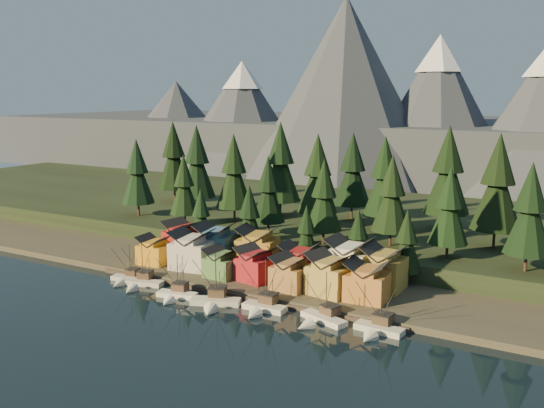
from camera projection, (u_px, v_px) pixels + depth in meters
The scene contains 46 objects.
ground at pixel (196, 319), 123.69m from camera, with size 500.00×500.00×0.00m, color black.
shore_strip at pixel (289, 267), 157.66m from camera, with size 400.00×50.00×1.50m, color #3D392C.
hillside at pixel (361, 223), 199.88m from camera, with size 420.00×100.00×6.00m, color black.
dock at pixel (240, 294), 137.66m from camera, with size 80.00×4.00×1.00m, color #4C4036.
mountain_ridge at pixel (446, 131), 303.09m from camera, with size 560.00×190.00×90.00m.
boat_0 at pixel (126, 275), 147.43m from camera, with size 9.58×10.22×10.12m.
boat_1 at pixel (139, 278), 144.08m from camera, with size 11.12×11.69×11.26m.
boat_2 at pixel (175, 289), 135.63m from camera, with size 9.74×10.26×11.07m.
boat_3 at pixel (214, 296), 130.66m from camera, with size 11.55×12.08×12.77m.
boat_4 at pixel (262, 301), 127.38m from camera, with size 9.76×10.60×12.27m.
boat_5 at pixel (320, 313), 121.31m from camera, with size 11.02×11.44×11.44m.
boat_6 at pixel (377, 322), 115.81m from camera, with size 10.01×10.78×12.05m.
house_front_0 at pixel (154, 249), 157.65m from camera, with size 7.97×7.61×7.36m.
house_front_1 at pixel (192, 248), 153.29m from camera, with size 10.87×10.56×9.85m.
house_front_2 at pixel (222, 262), 146.32m from camera, with size 7.61×7.66×7.13m.
house_front_3 at pixel (256, 263), 143.31m from camera, with size 9.37×9.07×8.19m.
house_front_4 at pixel (291, 271), 137.41m from camera, with size 8.15×8.72×7.81m.
house_front_5 at pixel (330, 273), 133.56m from camera, with size 10.11×9.43×9.39m.
house_front_6 at pixel (367, 280), 129.79m from camera, with size 9.26×8.82×8.67m.
house_back_0 at pixel (183, 238), 164.65m from camera, with size 9.92×9.61×9.80m.
house_back_1 at pixel (215, 242), 159.05m from camera, with size 10.58×10.67×10.20m.
house_back_2 at pixel (258, 246), 155.16m from camera, with size 11.05×10.41×10.24m.
house_back_3 at pixel (299, 260), 145.04m from camera, with size 9.12×8.30×8.53m.
house_back_4 at pixel (350, 259), 142.13m from camera, with size 9.81×9.43×10.60m.
house_back_5 at pixel (384, 266), 137.09m from camera, with size 9.16×9.27×10.07m.
tree_hill_0 at pixel (137, 174), 194.74m from camera, with size 10.74×10.74×25.02m.
tree_hill_1 at pixel (197, 164), 202.11m from camera, with size 12.46×12.46×29.02m.
tree_hill_2 at pixel (184, 187), 180.93m from camera, with size 9.22×9.22×21.48m.
tree_hill_3 at pixel (234, 174), 185.68m from camera, with size 11.72×11.72×27.29m.
tree_hill_4 at pixel (281, 165), 194.24m from camera, with size 13.09×13.09×30.50m.
tree_hill_5 at pixel (268, 192), 168.85m from camera, with size 9.61×9.61×22.38m.
tree_hill_6 at pixel (318, 177), 177.17m from camera, with size 11.98×11.98×27.92m.
tree_hill_7 at pixel (324, 198), 158.30m from camera, with size 9.75×9.75×22.71m.
tree_hill_8 at pixel (385, 179), 174.38m from camera, with size 11.77×11.77×27.41m.
tree_hill_9 at pixel (392, 196), 156.32m from camera, with size 10.30×10.30×24.00m.
tree_hill_10 at pixel (448, 173), 173.06m from camera, with size 13.13×13.13×30.58m.
tree_hill_11 at pixel (449, 209), 144.39m from camera, with size 9.60×9.60×22.37m.
tree_hill_12 at pixel (498, 186), 153.38m from camera, with size 12.78×12.78×29.77m.
tree_hill_13 at pixel (530, 212), 133.64m from camera, with size 10.65×10.65×24.82m.
tree_hill_15 at pixel (353, 172), 189.76m from camera, with size 11.77×11.77×27.41m.
tree_hill_16 at pixel (174, 158), 219.41m from camera, with size 12.59×12.59×29.33m.
tree_shore_0 at pixel (201, 217), 169.43m from camera, with size 7.65×7.65×17.81m.
tree_shore_1 at pixel (249, 218), 161.36m from camera, with size 8.67×8.67×20.20m.
tree_shore_2 at pixel (306, 233), 153.44m from camera, with size 6.99×6.99×16.29m.
tree_shore_3 at pixel (358, 239), 146.56m from camera, with size 7.14×7.14×16.64m.
tree_shore_4 at pixel (407, 243), 140.59m from camera, with size 7.57×7.57×17.65m.
Camera 1 is at (71.79, -94.01, 45.85)m, focal length 40.00 mm.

